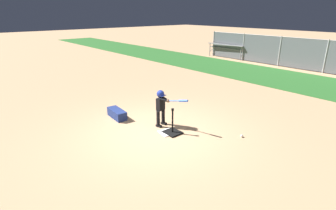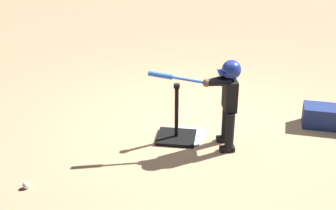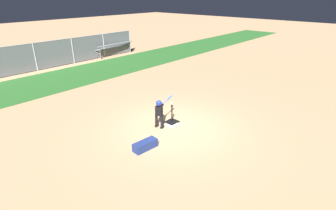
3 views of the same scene
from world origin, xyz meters
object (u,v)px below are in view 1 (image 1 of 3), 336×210
bleachers_left_center (231,50)px  bleachers_far_left (298,59)px  batting_tee (172,130)px  batter_child (162,104)px  equipment_bag (117,114)px  baseball (242,136)px

bleachers_left_center → bleachers_far_left: bearing=6.3°
batting_tee → batter_child: 0.86m
batting_tee → equipment_bag: 2.12m
baseball → equipment_bag: bearing=-151.4°
equipment_bag → bleachers_far_left: bearing=95.7°
batting_tee → baseball: bearing=41.7°
baseball → bleachers_left_center: (-8.46, 10.78, 0.46)m
batting_tee → bleachers_left_center: bearing=120.2°
bleachers_far_left → baseball: bearing=-72.2°
batting_tee → batter_child: batter_child is taller
equipment_bag → batting_tee: bearing=21.6°
baseball → batter_child: bearing=-149.7°
batter_child → bleachers_left_center: bearing=118.3°
bleachers_far_left → bleachers_left_center: bearing=-173.7°
equipment_bag → bleachers_left_center: bearing=116.5°
bleachers_far_left → batter_child: bearing=-82.7°
baseball → bleachers_far_left: bleachers_far_left is taller
bleachers_left_center → equipment_bag: size_ratio=3.62×
batter_child → bleachers_far_left: bearing=97.3°
batting_tee → bleachers_left_center: bleachers_left_center is taller
baseball → bleachers_far_left: bearing=107.8°
batter_child → bleachers_left_center: batter_child is taller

